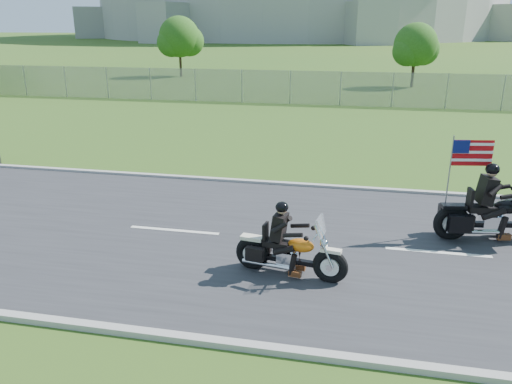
# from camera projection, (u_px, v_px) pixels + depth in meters

# --- Properties ---
(ground) EXTENTS (420.00, 420.00, 0.00)m
(ground) POSITION_uv_depth(u_px,v_px,m) (256.00, 239.00, 11.52)
(ground) COLOR #254B17
(ground) RESTS_ON ground
(road) EXTENTS (120.00, 8.00, 0.04)m
(road) POSITION_uv_depth(u_px,v_px,m) (256.00, 238.00, 11.51)
(road) COLOR #28282B
(road) RESTS_ON ground
(curb_north) EXTENTS (120.00, 0.18, 0.12)m
(curb_north) POSITION_uv_depth(u_px,v_px,m) (283.00, 184.00, 15.26)
(curb_north) COLOR #9E9B93
(curb_north) RESTS_ON ground
(curb_south) EXTENTS (120.00, 0.18, 0.12)m
(curb_south) POSITION_uv_depth(u_px,v_px,m) (204.00, 341.00, 7.75)
(curb_south) COLOR #9E9B93
(curb_south) RESTS_ON ground
(fence) EXTENTS (60.00, 0.03, 2.00)m
(fence) POSITION_uv_depth(u_px,v_px,m) (242.00, 86.00, 30.69)
(fence) COLOR gray
(fence) RESTS_ON ground
(tree_fence_near) EXTENTS (3.52, 3.28, 4.75)m
(tree_fence_near) POSITION_uv_depth(u_px,v_px,m) (416.00, 47.00, 37.25)
(tree_fence_near) COLOR #382316
(tree_fence_near) RESTS_ON ground
(tree_fence_mid) EXTENTS (3.96, 3.69, 5.30)m
(tree_fence_mid) POSITION_uv_depth(u_px,v_px,m) (180.00, 39.00, 44.66)
(tree_fence_mid) COLOR #382316
(tree_fence_mid) RESTS_ON ground
(motorcycle_lead) EXTENTS (2.28, 0.79, 1.54)m
(motorcycle_lead) POSITION_uv_depth(u_px,v_px,m) (288.00, 253.00, 9.70)
(motorcycle_lead) COLOR black
(motorcycle_lead) RESTS_ON ground
(motorcycle_follow) EXTENTS (2.73, 1.06, 2.29)m
(motorcycle_follow) POSITION_uv_depth(u_px,v_px,m) (495.00, 215.00, 11.24)
(motorcycle_follow) COLOR black
(motorcycle_follow) RESTS_ON ground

